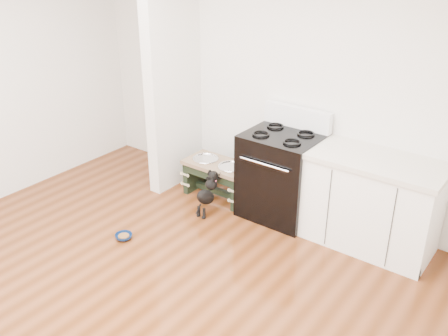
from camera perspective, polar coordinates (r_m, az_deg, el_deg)
ground at (r=4.27m, az=-12.52°, el=-15.94°), size 5.00×5.00×0.00m
room_shell at (r=3.44m, az=-15.05°, el=4.85°), size 5.00×5.00×5.00m
partition_wall at (r=5.71m, az=-5.87°, el=10.81°), size 0.15×0.80×2.70m
oven_range at (r=5.26m, az=6.58°, el=-0.68°), size 0.76×0.69×1.14m
cabinet_run at (r=4.94m, az=16.50°, el=-3.84°), size 1.24×0.64×0.91m
dog_feeder at (r=5.65m, az=-0.71°, el=-0.57°), size 0.78×0.41×0.44m
puppy at (r=5.34m, az=-1.86°, el=-2.73°), size 0.14×0.40×0.47m
floor_bowl at (r=5.11m, az=-11.39°, el=-7.70°), size 0.22×0.22×0.05m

